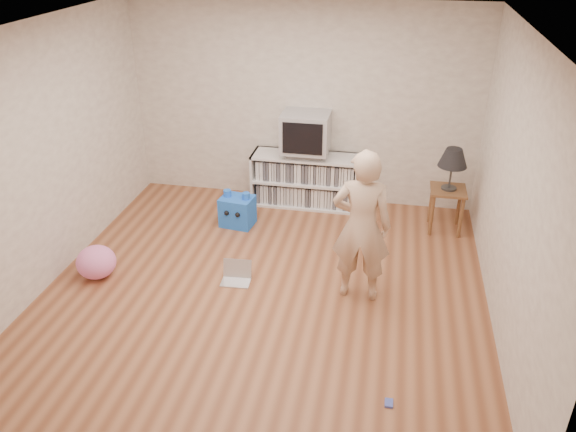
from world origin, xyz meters
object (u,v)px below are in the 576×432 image
(media_unit, at_px, (305,179))
(plush_pink, at_px, (96,262))
(dvd_deck, at_px, (306,153))
(person, at_px, (361,227))
(laptop, at_px, (237,275))
(plush_blue, at_px, (237,211))
(table_lamp, at_px, (453,159))
(side_table, at_px, (447,199))
(crt_tv, at_px, (306,132))

(media_unit, height_order, plush_pink, media_unit)
(dvd_deck, relative_size, person, 0.28)
(laptop, height_order, plush_blue, plush_blue)
(media_unit, xyz_separation_m, plush_blue, (-0.73, -0.76, -0.16))
(person, height_order, plush_blue, person)
(dvd_deck, xyz_separation_m, laptop, (-0.41, -1.93, -0.68))
(dvd_deck, xyz_separation_m, person, (0.87, -1.94, 0.06))
(media_unit, distance_m, table_lamp, 1.94)
(media_unit, xyz_separation_m, side_table, (1.80, -0.39, 0.07))
(dvd_deck, xyz_separation_m, plush_blue, (-0.73, -0.74, -0.54))
(crt_tv, bearing_deg, side_table, -11.50)
(side_table, bearing_deg, table_lamp, 180.00)
(crt_tv, bearing_deg, person, -65.91)
(plush_pink, bearing_deg, media_unit, 48.77)
(table_lamp, distance_m, plush_blue, 2.67)
(media_unit, distance_m, dvd_deck, 0.39)
(media_unit, distance_m, person, 2.19)
(media_unit, bearing_deg, plush_blue, -134.05)
(media_unit, bearing_deg, side_table, -12.08)
(crt_tv, relative_size, plush_pink, 1.44)
(media_unit, height_order, crt_tv, crt_tv)
(plush_pink, bearing_deg, table_lamp, 25.68)
(media_unit, relative_size, laptop, 4.40)
(laptop, height_order, plush_pink, plush_pink)
(crt_tv, bearing_deg, plush_blue, -134.78)
(dvd_deck, xyz_separation_m, plush_pink, (-1.90, -2.15, -0.56))
(media_unit, relative_size, plush_pink, 3.37)
(person, bearing_deg, media_unit, -66.12)
(table_lamp, bearing_deg, crt_tv, 168.50)
(side_table, distance_m, person, 1.87)
(plush_pink, bearing_deg, person, 4.23)
(crt_tv, bearing_deg, plush_pink, -131.48)
(table_lamp, height_order, person, person)
(dvd_deck, relative_size, crt_tv, 0.75)
(crt_tv, distance_m, plush_blue, 1.33)
(person, bearing_deg, table_lamp, -120.69)
(plush_pink, bearing_deg, crt_tv, 48.52)
(media_unit, xyz_separation_m, dvd_deck, (-0.00, -0.02, 0.39))
(dvd_deck, height_order, plush_blue, dvd_deck)
(side_table, bearing_deg, person, -120.69)
(plush_blue, bearing_deg, table_lamp, 15.73)
(dvd_deck, xyz_separation_m, table_lamp, (1.80, -0.37, 0.21))
(dvd_deck, bearing_deg, plush_blue, -134.65)
(media_unit, height_order, dvd_deck, dvd_deck)
(side_table, distance_m, plush_blue, 2.57)
(laptop, bearing_deg, plush_pink, -175.33)
(media_unit, xyz_separation_m, crt_tv, (0.00, -0.02, 0.67))
(dvd_deck, relative_size, plush_pink, 1.08)
(side_table, height_order, plush_blue, side_table)
(person, bearing_deg, dvd_deck, -65.95)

